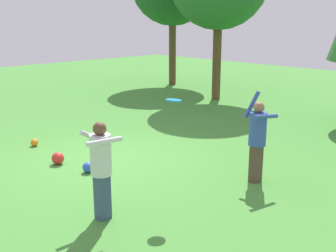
% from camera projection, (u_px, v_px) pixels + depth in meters
% --- Properties ---
extents(ground_plane, '(40.00, 40.00, 0.00)m').
position_uv_depth(ground_plane, '(107.00, 160.00, 9.71)').
color(ground_plane, '#478C38').
extents(person_thrower, '(0.58, 0.57, 1.80)m').
position_uv_depth(person_thrower, '(257.00, 135.00, 8.20)').
color(person_thrower, '#4C382D').
rests_on(person_thrower, ground_plane).
extents(person_catcher, '(0.62, 0.66, 1.63)m').
position_uv_depth(person_catcher, '(101.00, 163.00, 6.66)').
color(person_catcher, '#38476B').
rests_on(person_catcher, ground_plane).
extents(frisbee, '(0.32, 0.32, 0.05)m').
position_uv_depth(frisbee, '(174.00, 100.00, 7.02)').
color(frisbee, '#2393D1').
extents(ball_red, '(0.28, 0.28, 0.28)m').
position_uv_depth(ball_red, '(58.00, 158.00, 9.39)').
color(ball_red, red).
rests_on(ball_red, ground_plane).
extents(ball_blue, '(0.23, 0.23, 0.23)m').
position_uv_depth(ball_blue, '(88.00, 167.00, 8.90)').
color(ball_blue, blue).
rests_on(ball_blue, ground_plane).
extents(ball_orange, '(0.19, 0.19, 0.19)m').
position_uv_depth(ball_orange, '(34.00, 143.00, 10.72)').
color(ball_orange, orange).
rests_on(ball_orange, ground_plane).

